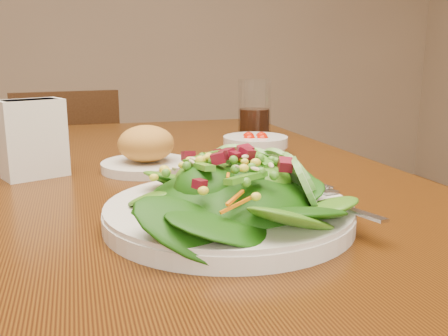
# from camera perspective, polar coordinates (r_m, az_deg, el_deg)

# --- Properties ---
(dining_table) EXTENTS (0.90, 1.40, 0.75)m
(dining_table) POSITION_cam_1_polar(r_m,az_deg,el_deg) (0.89, -8.66, -7.40)
(dining_table) COLOR #4E2908
(dining_table) RESTS_ON ground_plane
(chair_far) EXTENTS (0.44, 0.44, 0.83)m
(chair_far) POSITION_cam_1_polar(r_m,az_deg,el_deg) (2.00, -17.43, -2.67)
(chair_far) COLOR black
(chair_far) RESTS_ON ground_plane
(salad_plate) EXTENTS (0.31, 0.31, 0.09)m
(salad_plate) POSITION_cam_1_polar(r_m,az_deg,el_deg) (0.62, 1.47, -3.33)
(salad_plate) COLOR silver
(salad_plate) RESTS_ON dining_table
(bread_plate) EXTENTS (0.16, 0.16, 0.08)m
(bread_plate) POSITION_cam_1_polar(r_m,az_deg,el_deg) (0.91, -8.86, 1.81)
(bread_plate) COLOR silver
(bread_plate) RESTS_ON dining_table
(tomato_bowl) EXTENTS (0.13, 0.13, 0.04)m
(tomato_bowl) POSITION_cam_1_polar(r_m,az_deg,el_deg) (1.05, 3.60, 2.69)
(tomato_bowl) COLOR silver
(tomato_bowl) RESTS_ON dining_table
(drinking_glass) EXTENTS (0.08, 0.08, 0.14)m
(drinking_glass) POSITION_cam_1_polar(r_m,az_deg,el_deg) (1.25, 3.50, 6.30)
(drinking_glass) COLOR silver
(drinking_glass) RESTS_ON dining_table
(napkin_holder) EXTENTS (0.12, 0.09, 0.13)m
(napkin_holder) POSITION_cam_1_polar(r_m,az_deg,el_deg) (0.90, -21.01, 3.37)
(napkin_holder) COLOR white
(napkin_holder) RESTS_ON dining_table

